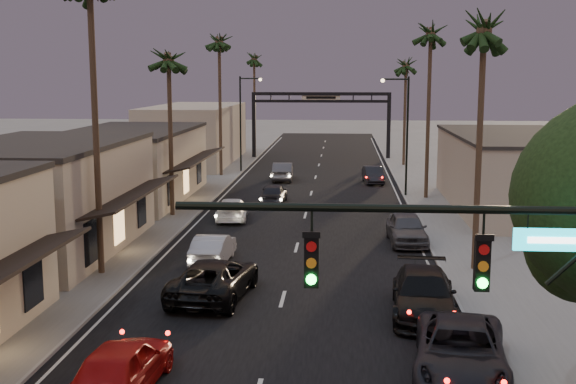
% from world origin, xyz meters
% --- Properties ---
extents(ground, '(200.00, 200.00, 0.00)m').
position_xyz_m(ground, '(0.00, 40.00, 0.00)').
color(ground, slate).
rests_on(ground, ground).
extents(road, '(14.00, 120.00, 0.02)m').
position_xyz_m(road, '(0.00, 45.00, 0.00)').
color(road, black).
rests_on(road, ground).
extents(sidewalk_left, '(5.00, 92.00, 0.12)m').
position_xyz_m(sidewalk_left, '(-9.50, 52.00, 0.06)').
color(sidewalk_left, slate).
rests_on(sidewalk_left, ground).
extents(sidewalk_right, '(5.00, 92.00, 0.12)m').
position_xyz_m(sidewalk_right, '(9.50, 52.00, 0.06)').
color(sidewalk_right, slate).
rests_on(sidewalk_right, ground).
extents(storefront_mid, '(8.00, 14.00, 5.50)m').
position_xyz_m(storefront_mid, '(-13.00, 26.00, 2.75)').
color(storefront_mid, gray).
rests_on(storefront_mid, ground).
extents(storefront_far, '(8.00, 16.00, 5.00)m').
position_xyz_m(storefront_far, '(-13.00, 42.00, 2.50)').
color(storefront_far, '#C2B594').
rests_on(storefront_far, ground).
extents(storefront_dist, '(8.00, 20.00, 6.00)m').
position_xyz_m(storefront_dist, '(-13.00, 65.00, 3.00)').
color(storefront_dist, gray).
rests_on(storefront_dist, ground).
extents(building_right, '(8.00, 18.00, 5.00)m').
position_xyz_m(building_right, '(14.00, 40.00, 2.50)').
color(building_right, gray).
rests_on(building_right, ground).
extents(traffic_signal, '(8.51, 0.22, 7.80)m').
position_xyz_m(traffic_signal, '(5.69, 4.00, 5.08)').
color(traffic_signal, black).
rests_on(traffic_signal, ground).
extents(arch, '(15.20, 0.40, 7.27)m').
position_xyz_m(arch, '(0.00, 70.00, 5.53)').
color(arch, black).
rests_on(arch, ground).
extents(streetlight_right, '(2.13, 0.30, 9.00)m').
position_xyz_m(streetlight_right, '(6.92, 45.00, 5.33)').
color(streetlight_right, black).
rests_on(streetlight_right, ground).
extents(streetlight_left, '(2.13, 0.30, 9.00)m').
position_xyz_m(streetlight_left, '(-6.92, 58.00, 5.33)').
color(streetlight_left, black).
rests_on(streetlight_left, ground).
extents(palm_lc, '(3.20, 3.20, 12.20)m').
position_xyz_m(palm_lc, '(-8.60, 36.00, 10.47)').
color(palm_lc, '#38281C').
rests_on(palm_lc, ground).
extents(palm_ld, '(3.20, 3.20, 14.20)m').
position_xyz_m(palm_ld, '(-8.60, 55.00, 12.42)').
color(palm_ld, '#38281C').
rests_on(palm_ld, ground).
extents(palm_ra, '(3.20, 3.20, 13.20)m').
position_xyz_m(palm_ra, '(8.60, 24.00, 11.44)').
color(palm_ra, '#38281C').
rests_on(palm_ra, ground).
extents(palm_rb, '(3.20, 3.20, 14.20)m').
position_xyz_m(palm_rb, '(8.60, 44.00, 12.42)').
color(palm_rb, '#38281C').
rests_on(palm_rb, ground).
extents(palm_rc, '(3.20, 3.20, 12.20)m').
position_xyz_m(palm_rc, '(8.60, 64.00, 10.47)').
color(palm_rc, '#38281C').
rests_on(palm_rc, ground).
extents(palm_far, '(3.20, 3.20, 13.20)m').
position_xyz_m(palm_far, '(-8.30, 78.00, 11.44)').
color(palm_far, '#38281C').
rests_on(palm_far, ground).
extents(oncoming_red, '(2.25, 4.90, 1.63)m').
position_xyz_m(oncoming_red, '(-3.88, 9.88, 0.81)').
color(oncoming_red, '#9C0C0B').
rests_on(oncoming_red, ground).
extents(oncoming_pickup, '(3.37, 6.18, 1.64)m').
position_xyz_m(oncoming_pickup, '(-2.82, 18.98, 0.82)').
color(oncoming_pickup, black).
rests_on(oncoming_pickup, ground).
extents(oncoming_silver, '(1.66, 4.46, 1.46)m').
position_xyz_m(oncoming_silver, '(-3.86, 24.48, 0.73)').
color(oncoming_silver, '#AAABAF').
rests_on(oncoming_silver, ground).
extents(oncoming_white, '(2.35, 4.89, 1.37)m').
position_xyz_m(oncoming_white, '(-4.57, 35.18, 0.69)').
color(oncoming_white, silver).
rests_on(oncoming_white, ground).
extents(oncoming_dgrey, '(1.74, 4.29, 1.46)m').
position_xyz_m(oncoming_dgrey, '(-2.48, 41.28, 0.73)').
color(oncoming_dgrey, black).
rests_on(oncoming_dgrey, ground).
extents(oncoming_grey_far, '(1.88, 4.86, 1.58)m').
position_xyz_m(oncoming_grey_far, '(-2.79, 52.82, 0.79)').
color(oncoming_grey_far, '#4B4B50').
rests_on(oncoming_grey_far, ground).
extents(curbside_near, '(3.49, 6.23, 1.64)m').
position_xyz_m(curbside_near, '(6.00, 11.73, 0.82)').
color(curbside_near, black).
rests_on(curbside_near, ground).
extents(curbside_black, '(2.76, 5.95, 1.68)m').
position_xyz_m(curbside_black, '(5.52, 17.41, 0.84)').
color(curbside_black, black).
rests_on(curbside_black, ground).
extents(curbside_grey, '(2.17, 4.97, 1.67)m').
position_xyz_m(curbside_grey, '(5.92, 29.43, 0.83)').
color(curbside_grey, '#434447').
rests_on(curbside_grey, ground).
extents(curbside_far, '(1.90, 4.41, 1.41)m').
position_xyz_m(curbside_far, '(5.02, 51.78, 0.71)').
color(curbside_far, black).
rests_on(curbside_far, ground).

